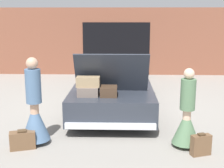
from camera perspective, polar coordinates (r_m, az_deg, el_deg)
name	(u,v)px	position (r m, az deg, el deg)	size (l,w,h in m)	color
ground_plane	(113,105)	(8.87, 0.26, -3.82)	(40.00, 40.00, 0.00)	gray
garage_wall_back	(116,42)	(13.22, 0.78, 7.71)	(12.00, 0.14, 2.80)	brown
car	(113,86)	(8.73, 0.23, -0.39)	(2.00, 5.02, 1.67)	#2D333D
person_left	(35,113)	(6.28, -13.95, -5.22)	(0.57, 0.57, 1.72)	tan
person_right	(187,119)	(6.14, 13.49, -6.30)	(0.54, 0.54, 1.54)	beige
suitcase_beside_left_person	(23,140)	(6.24, -16.04, -9.83)	(0.51, 0.34, 0.37)	brown
suitcase_beside_right_person	(201,145)	(5.97, 15.94, -10.66)	(0.39, 0.25, 0.41)	brown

